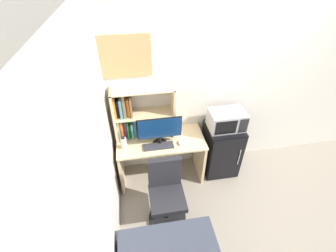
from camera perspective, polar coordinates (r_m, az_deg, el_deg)
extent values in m
cube|color=silver|center=(3.57, 19.37, 9.10)|extent=(6.40, 0.04, 2.60)
cube|color=silver|center=(1.99, -17.10, -18.34)|extent=(0.04, 4.40, 2.60)
cube|color=beige|center=(3.26, -1.82, -3.52)|extent=(1.21, 0.59, 0.03)
cube|color=beige|center=(3.52, -11.35, -9.13)|extent=(0.04, 0.53, 0.73)
cube|color=beige|center=(3.62, 7.64, -6.96)|extent=(0.04, 0.53, 0.73)
cube|color=beige|center=(3.14, -12.98, 2.46)|extent=(0.03, 0.28, 0.74)
cube|color=beige|center=(3.17, 1.14, 3.88)|extent=(0.03, 0.28, 0.74)
cube|color=beige|center=(2.94, -6.35, 8.99)|extent=(0.81, 0.28, 0.01)
cube|color=beige|center=(3.14, -5.88, 2.97)|extent=(0.75, 0.28, 0.01)
cube|color=silver|center=(3.28, -11.88, -0.33)|extent=(0.03, 0.21, 0.30)
cube|color=orange|center=(3.28, -11.15, -0.35)|extent=(0.03, 0.23, 0.30)
cube|color=purple|center=(3.30, -10.45, -0.36)|extent=(0.04, 0.16, 0.26)
cube|color=#197233|center=(3.28, -9.78, -0.26)|extent=(0.02, 0.21, 0.28)
cube|color=#197233|center=(3.31, -9.28, -0.40)|extent=(0.02, 0.16, 0.23)
cube|color=teal|center=(3.29, -8.79, -0.37)|extent=(0.03, 0.21, 0.25)
cube|color=teal|center=(3.29, -8.16, 0.08)|extent=(0.04, 0.15, 0.28)
cube|color=purple|center=(3.28, -7.49, 0.30)|extent=(0.02, 0.18, 0.32)
cube|color=#197233|center=(3.27, -6.94, 0.21)|extent=(0.02, 0.22, 0.31)
cube|color=orange|center=(3.08, -12.85, 4.94)|extent=(0.02, 0.21, 0.31)
cube|color=black|center=(3.10, -12.13, 4.63)|extent=(0.04, 0.16, 0.24)
cube|color=teal|center=(3.08, -11.47, 4.79)|extent=(0.03, 0.22, 0.27)
cube|color=brown|center=(3.06, -10.74, 5.39)|extent=(0.04, 0.21, 0.33)
cube|color=orange|center=(3.09, -9.81, 4.94)|extent=(0.04, 0.16, 0.25)
cube|color=brown|center=(3.06, -9.11, 5.24)|extent=(0.03, 0.23, 0.30)
cylinder|color=black|center=(3.18, -1.95, -4.26)|extent=(0.20, 0.20, 0.02)
cylinder|color=black|center=(3.14, -1.97, -3.42)|extent=(0.04, 0.04, 0.11)
cube|color=black|center=(3.01, -2.06, -0.53)|extent=(0.58, 0.01, 0.31)
cube|color=navy|center=(3.01, -2.05, -0.59)|extent=(0.56, 0.02, 0.29)
cube|color=#333338|center=(3.14, -2.36, -4.93)|extent=(0.41, 0.13, 0.02)
ellipsoid|color=silver|center=(3.17, 2.97, -4.11)|extent=(0.06, 0.10, 0.04)
cylinder|color=silver|center=(3.12, -10.72, -4.19)|extent=(0.08, 0.08, 0.17)
cylinder|color=black|center=(3.05, -10.92, -2.85)|extent=(0.04, 0.04, 0.02)
cube|color=black|center=(3.69, 12.80, -5.46)|extent=(0.51, 0.47, 0.84)
cube|color=black|center=(3.54, 14.12, -8.12)|extent=(0.49, 0.01, 0.81)
cylinder|color=#B2B2B7|center=(3.57, 16.95, -7.34)|extent=(0.01, 0.01, 0.29)
cube|color=#ADADB2|center=(3.34, 14.10, 1.46)|extent=(0.49, 0.33, 0.27)
cube|color=black|center=(3.20, 14.00, -0.42)|extent=(0.30, 0.01, 0.20)
cube|color=black|center=(3.29, 17.97, 0.02)|extent=(0.12, 0.01, 0.22)
cylinder|color=black|center=(3.35, -0.18, -21.42)|extent=(0.49, 0.49, 0.04)
cylinder|color=black|center=(3.17, -0.18, -19.54)|extent=(0.04, 0.04, 0.41)
cube|color=#232328|center=(2.99, -0.19, -17.22)|extent=(0.43, 0.43, 0.07)
cube|color=#232328|center=(2.90, -0.84, -11.22)|extent=(0.41, 0.06, 0.44)
cube|color=tan|center=(2.90, -11.88, 16.18)|extent=(0.76, 0.02, 0.51)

